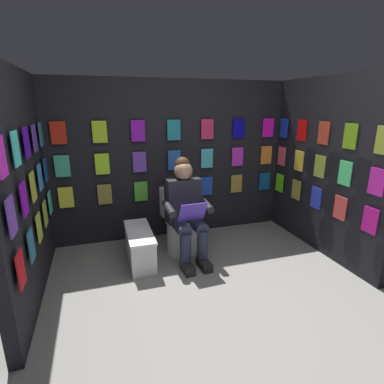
# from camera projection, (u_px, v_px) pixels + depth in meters

# --- Properties ---
(ground_plane) EXTENTS (30.00, 30.00, 0.00)m
(ground_plane) POSITION_uv_depth(u_px,v_px,m) (232.00, 322.00, 2.56)
(ground_plane) COLOR gray
(display_wall_back) EXTENTS (3.25, 0.14, 2.08)m
(display_wall_back) POSITION_uv_depth(u_px,v_px,m) (173.00, 160.00, 4.09)
(display_wall_back) COLOR black
(display_wall_back) RESTS_ON ground
(display_wall_left) EXTENTS (0.14, 1.94, 2.08)m
(display_wall_left) POSITION_uv_depth(u_px,v_px,m) (325.00, 167.00, 3.63)
(display_wall_left) COLOR black
(display_wall_left) RESTS_ON ground
(display_wall_right) EXTENTS (0.14, 1.94, 2.08)m
(display_wall_right) POSITION_uv_depth(u_px,v_px,m) (23.00, 189.00, 2.69)
(display_wall_right) COLOR black
(display_wall_right) RESTS_ON ground
(toilet) EXTENTS (0.41, 0.56, 0.77)m
(toilet) POSITION_uv_depth(u_px,v_px,m) (180.00, 225.00, 3.78)
(toilet) COLOR white
(toilet) RESTS_ON ground
(person_reading) EXTENTS (0.54, 0.70, 1.19)m
(person_reading) POSITION_uv_depth(u_px,v_px,m) (186.00, 210.00, 3.50)
(person_reading) COLOR black
(person_reading) RESTS_ON ground
(comic_longbox_near) EXTENTS (0.28, 0.77, 0.38)m
(comic_longbox_near) POSITION_uv_depth(u_px,v_px,m) (140.00, 246.00, 3.50)
(comic_longbox_near) COLOR silver
(comic_longbox_near) RESTS_ON ground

